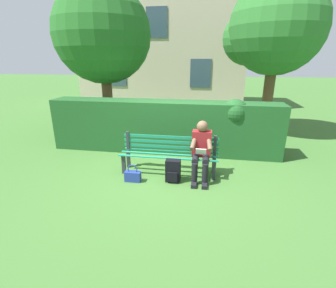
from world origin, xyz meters
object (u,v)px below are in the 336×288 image
person_seated (201,149)px  tree (100,37)px  backpack (173,171)px  tree_far (272,30)px  park_bench (169,153)px  handbag (133,176)px

person_seated → tree: 4.91m
tree → backpack: tree is taller
backpack → tree: bearing=-49.9°
person_seated → tree: bearing=-42.5°
tree_far → park_bench: bearing=54.6°
person_seated → handbag: (1.31, 0.38, -0.50)m
tree → handbag: bearing=119.8°
tree_far → person_seated: bearing=63.8°
person_seated → tree_far: tree_far is taller
tree_far → tree: bearing=7.8°
tree → backpack: (-2.68, 3.19, -2.69)m
park_bench → handbag: size_ratio=5.71×
tree → backpack: size_ratio=9.71×
handbag → tree_far: tree_far is taller
park_bench → tree: bearing=-47.3°
park_bench → tree: 4.49m
park_bench → person_seated: 0.71m
park_bench → backpack: park_bench is taller
park_bench → tree_far: bearing=-125.4°
person_seated → backpack: bearing=25.8°
tree → park_bench: bearing=132.7°
tree → handbag: tree is taller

